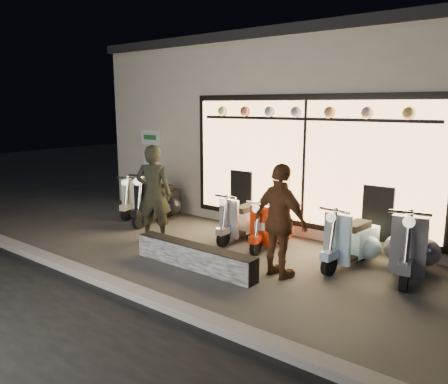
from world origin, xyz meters
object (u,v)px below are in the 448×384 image
Objects in this scene: scooter_red at (272,227)px; man at (154,193)px; scooter_silver at (243,220)px; woman at (280,221)px; graffiti_barrier at (195,256)px.

man is at bearing -155.50° from scooter_red.
woman reaches higher than scooter_silver.
scooter_silver is at bearing -24.29° from woman.
scooter_silver is at bearing -166.22° from man.
man reaches higher than graffiti_barrier.
graffiti_barrier is 1.32× the size of woman.
scooter_silver is 0.68× the size of man.
scooter_red is 2.40m from man.
graffiti_barrier is at bearing -107.62° from scooter_red.
man is at bearing 12.80° from woman.
woman is (2.93, -0.10, -0.06)m from man.
man is at bearing -137.94° from scooter_silver.
scooter_silver reaches higher than graffiti_barrier.
man reaches higher than scooter_red.
scooter_red is 0.72× the size of woman.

